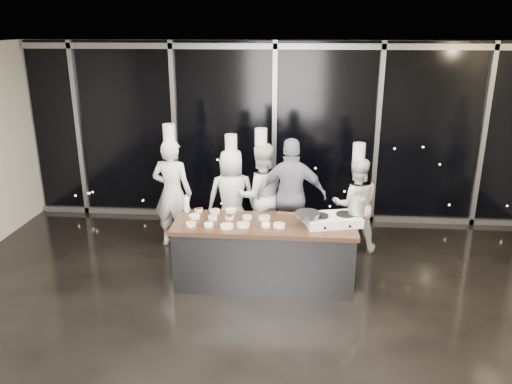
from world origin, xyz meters
TOP-DOWN VIEW (x-y plane):
  - ground at (0.00, 0.00)m, footprint 9.00×9.00m
  - room_shell at (0.18, 0.00)m, footprint 9.02×7.02m
  - window_wall at (0.00, 3.43)m, footprint 8.90×0.11m
  - demo_counter at (0.00, 0.90)m, footprint 2.46×0.86m
  - stove at (0.90, 0.93)m, footprint 0.81×0.61m
  - frying_pan at (0.56, 0.83)m, footprint 0.60×0.40m
  - stock_pot at (1.23, 1.00)m, footprint 0.26×0.26m
  - prep_bowls at (-0.46, 0.93)m, footprint 1.34×0.75m
  - squeeze_bottle at (-1.14, 1.24)m, footprint 0.07×0.07m
  - chef_far_left at (-1.56, 2.07)m, footprint 0.70×0.51m
  - chef_left at (-0.62, 2.21)m, footprint 0.87×0.66m
  - chef_center at (-0.15, 2.19)m, footprint 0.99×0.88m
  - guest at (0.35, 2.00)m, footprint 1.08×0.47m
  - chef_right at (1.35, 2.13)m, footprint 0.77×0.61m

SIDE VIEW (x-z plane):
  - ground at x=0.00m, z-range 0.00..0.00m
  - demo_counter at x=0.00m, z-range 0.00..0.90m
  - chef_right at x=1.35m, z-range -0.10..1.64m
  - chef_left at x=-0.62m, z-range -0.10..1.72m
  - chef_center at x=-0.15m, z-range -0.11..1.83m
  - chef_far_left at x=-1.56m, z-range -0.10..1.91m
  - guest at x=0.35m, z-range 0.00..1.83m
  - prep_bowls at x=-0.46m, z-range 0.90..0.95m
  - stove at x=0.90m, z-range 0.89..1.03m
  - squeeze_bottle at x=-1.14m, z-range 0.89..1.16m
  - frying_pan at x=0.56m, z-range 1.04..1.09m
  - stock_pot at x=1.23m, z-range 1.04..1.25m
  - window_wall at x=0.00m, z-range 0.00..3.20m
  - room_shell at x=0.18m, z-range 0.64..3.85m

